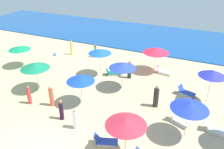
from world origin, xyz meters
name	(u,v)px	position (x,y,z in m)	size (l,w,h in m)	color
ocean	(154,37)	(0.00, 23.80, 0.06)	(60.00, 12.39, 0.12)	#194E99
umbrella_0	(156,50)	(2.88, 13.50, 2.21)	(2.47, 2.47, 2.46)	silver
lounge_chair_0_0	(164,71)	(3.82, 13.39, 0.25)	(1.48, 0.81, 0.73)	silver
umbrella_1	(19,48)	(-9.61, 8.96, 2.01)	(2.12, 2.12, 2.20)	silver
umbrella_2	(100,51)	(-1.51, 10.58, 2.42)	(2.12, 2.12, 2.63)	silver
lounge_chair_2_0	(113,73)	(-0.44, 11.10, 0.23)	(1.53, 1.14, 0.64)	silver
umbrella_3	(35,65)	(-4.96, 5.98, 2.25)	(2.33, 2.33, 2.49)	silver
umbrella_4	(81,79)	(-0.58, 5.77, 2.13)	(2.07, 2.07, 2.32)	silver
umbrella_5	(190,106)	(7.06, 5.38, 2.28)	(2.23, 2.23, 2.49)	silver
lounge_chair_5_0	(180,120)	(6.54, 6.52, 0.29)	(1.49, 1.09, 0.80)	silver
umbrella_6	(126,122)	(4.29, 2.38, 2.36)	(2.22, 2.22, 2.59)	silver
lounge_chair_6_1	(105,141)	(2.90, 2.69, 0.23)	(1.51, 1.01, 0.68)	silver
lounge_chair_7_0	(215,129)	(8.75, 6.57, 0.24)	(1.50, 0.72, 0.64)	silver
umbrella_8	(122,65)	(1.27, 9.18, 2.13)	(2.23, 2.23, 2.35)	silver
umbrella_9	(213,73)	(7.97, 10.02, 2.47)	(1.98, 1.98, 2.71)	silver
lounge_chair_9_0	(186,92)	(6.36, 10.27, 0.29)	(1.47, 1.00, 0.77)	silver
beachgoer_0	(75,119)	(0.53, 3.21, 0.69)	(0.47, 0.47, 1.49)	white
beachgoer_1	(29,95)	(-4.18, 4.13, 0.72)	(0.36, 0.36, 1.51)	#D43D43
beachgoer_2	(51,96)	(-2.48, 4.64, 0.80)	(0.43, 0.43, 1.67)	#D65E3E
beachgoer_3	(61,110)	(-0.84, 3.59, 0.74)	(0.30, 0.30, 1.53)	#28122D
beachgoer_4	(156,97)	(4.55, 7.77, 0.81)	(0.47, 0.47, 1.74)	#292C2C
beachgoer_5	(95,51)	(-4.02, 14.23, 0.75)	(0.29, 0.29, 1.52)	#4DA04D
beachgoer_6	(129,70)	(1.15, 11.21, 0.78)	(0.41, 0.41, 1.66)	#1E2F36
beachgoer_7	(71,48)	(-6.89, 13.83, 0.79)	(0.32, 0.32, 1.65)	#E2D365
beach_ball_1	(55,54)	(-8.44, 12.72, 0.16)	(0.32, 0.32, 0.32)	#238BCC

